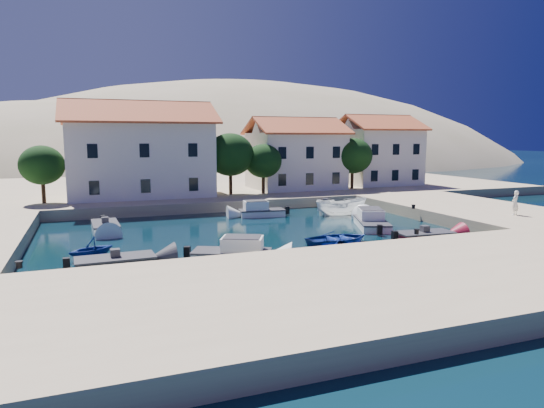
{
  "coord_description": "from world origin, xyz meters",
  "views": [
    {
      "loc": [
        -11.1,
        -23.84,
        7.05
      ],
      "look_at": [
        1.86,
        10.17,
        2.0
      ],
      "focal_mm": 32.0,
      "sensor_mm": 36.0,
      "label": 1
    }
  ],
  "objects_px": {
    "building_mid": "(295,152)",
    "boat_east": "(341,215)",
    "cabin_cruiser_south": "(232,253)",
    "pedestrian": "(515,203)",
    "building_right": "(378,149)",
    "building_left": "(139,148)",
    "cabin_cruiser_east": "(372,222)",
    "rowboat_south": "(338,243)"
  },
  "relations": [
    {
      "from": "building_mid",
      "to": "boat_east",
      "type": "bearing_deg",
      "value": -97.13
    },
    {
      "from": "cabin_cruiser_south",
      "to": "building_mid",
      "type": "bearing_deg",
      "value": 85.48
    },
    {
      "from": "cabin_cruiser_east",
      "to": "building_left",
      "type": "bearing_deg",
      "value": 60.26
    },
    {
      "from": "rowboat_south",
      "to": "boat_east",
      "type": "bearing_deg",
      "value": -34.4
    },
    {
      "from": "building_right",
      "to": "cabin_cruiser_south",
      "type": "distance_m",
      "value": 39.49
    },
    {
      "from": "building_mid",
      "to": "boat_east",
      "type": "xyz_separation_m",
      "value": [
        -1.83,
        -14.61,
        -5.22
      ]
    },
    {
      "from": "cabin_cruiser_east",
      "to": "boat_east",
      "type": "xyz_separation_m",
      "value": [
        0.71,
        6.19,
        -0.48
      ]
    },
    {
      "from": "cabin_cruiser_east",
      "to": "pedestrian",
      "type": "xyz_separation_m",
      "value": [
        10.47,
        -3.87,
        1.48
      ]
    },
    {
      "from": "building_right",
      "to": "rowboat_south",
      "type": "height_order",
      "value": "building_right"
    },
    {
      "from": "cabin_cruiser_south",
      "to": "pedestrian",
      "type": "xyz_separation_m",
      "value": [
        23.57,
        2.1,
        1.48
      ]
    },
    {
      "from": "building_mid",
      "to": "boat_east",
      "type": "relative_size",
      "value": 2.25
    },
    {
      "from": "building_left",
      "to": "building_mid",
      "type": "xyz_separation_m",
      "value": [
        18.0,
        1.0,
        -0.71
      ]
    },
    {
      "from": "building_mid",
      "to": "cabin_cruiser_south",
      "type": "bearing_deg",
      "value": -120.28
    },
    {
      "from": "building_right",
      "to": "rowboat_south",
      "type": "xyz_separation_m",
      "value": [
        -19.71,
        -25.83,
        -5.47
      ]
    },
    {
      "from": "building_right",
      "to": "cabin_cruiser_south",
      "type": "height_order",
      "value": "building_right"
    },
    {
      "from": "building_left",
      "to": "building_mid",
      "type": "relative_size",
      "value": 1.4
    },
    {
      "from": "cabin_cruiser_east",
      "to": "building_mid",
      "type": "bearing_deg",
      "value": 15.31
    },
    {
      "from": "pedestrian",
      "to": "boat_east",
      "type": "bearing_deg",
      "value": -64.14
    },
    {
      "from": "cabin_cruiser_south",
      "to": "pedestrian",
      "type": "height_order",
      "value": "pedestrian"
    },
    {
      "from": "cabin_cruiser_south",
      "to": "boat_east",
      "type": "height_order",
      "value": "cabin_cruiser_south"
    },
    {
      "from": "cabin_cruiser_south",
      "to": "cabin_cruiser_east",
      "type": "bearing_deg",
      "value": 50.28
    },
    {
      "from": "rowboat_south",
      "to": "cabin_cruiser_east",
      "type": "xyz_separation_m",
      "value": [
        5.18,
        4.04,
        0.48
      ]
    },
    {
      "from": "rowboat_south",
      "to": "boat_east",
      "type": "height_order",
      "value": "boat_east"
    },
    {
      "from": "building_mid",
      "to": "boat_east",
      "type": "height_order",
      "value": "building_mid"
    },
    {
      "from": "building_mid",
      "to": "cabin_cruiser_east",
      "type": "bearing_deg",
      "value": -96.95
    },
    {
      "from": "boat_east",
      "to": "pedestrian",
      "type": "distance_m",
      "value": 14.16
    },
    {
      "from": "cabin_cruiser_south",
      "to": "rowboat_south",
      "type": "relative_size",
      "value": 1.09
    },
    {
      "from": "building_left",
      "to": "building_mid",
      "type": "height_order",
      "value": "building_left"
    },
    {
      "from": "building_mid",
      "to": "building_right",
      "type": "xyz_separation_m",
      "value": [
        12.0,
        1.0,
        0.25
      ]
    },
    {
      "from": "boat_east",
      "to": "pedestrian",
      "type": "bearing_deg",
      "value": -122.04
    },
    {
      "from": "building_left",
      "to": "boat_east",
      "type": "distance_m",
      "value": 21.95
    },
    {
      "from": "rowboat_south",
      "to": "boat_east",
      "type": "relative_size",
      "value": 0.95
    },
    {
      "from": "building_left",
      "to": "cabin_cruiser_east",
      "type": "height_order",
      "value": "building_left"
    },
    {
      "from": "building_right",
      "to": "pedestrian",
      "type": "relative_size",
      "value": 4.94
    },
    {
      "from": "building_mid",
      "to": "building_left",
      "type": "bearing_deg",
      "value": -176.82
    },
    {
      "from": "building_mid",
      "to": "pedestrian",
      "type": "distance_m",
      "value": 26.12
    },
    {
      "from": "building_left",
      "to": "cabin_cruiser_east",
      "type": "relative_size",
      "value": 2.58
    },
    {
      "from": "building_right",
      "to": "cabin_cruiser_south",
      "type": "bearing_deg",
      "value": -134.86
    },
    {
      "from": "cabin_cruiser_east",
      "to": "boat_east",
      "type": "distance_m",
      "value": 6.25
    },
    {
      "from": "building_mid",
      "to": "building_right",
      "type": "relative_size",
      "value": 1.11
    },
    {
      "from": "pedestrian",
      "to": "building_left",
      "type": "bearing_deg",
      "value": -60.68
    },
    {
      "from": "cabin_cruiser_south",
      "to": "boat_east",
      "type": "relative_size",
      "value": 1.03
    }
  ]
}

